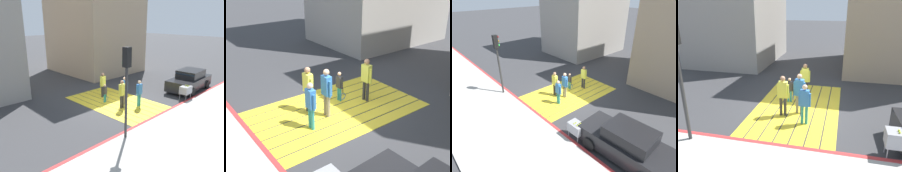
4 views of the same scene
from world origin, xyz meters
The scene contains 9 objects.
ground_plane centered at (0.00, 0.00, 0.00)m, with size 120.00×120.00×0.00m, color #38383A.
crosswalk_stripes centered at (0.00, 0.00, 0.01)m, with size 6.40×3.80×0.01m.
curb_painted centered at (-3.25, 0.00, 0.07)m, with size 0.16×40.00×0.13m, color #BC3333.
tennis_ball_cart centered at (-2.90, -3.76, 0.70)m, with size 0.56×0.80×1.02m.
pedestrian_adult_lead centered at (-1.43, -0.57, 0.98)m, with size 0.22×0.49×1.68m.
pedestrian_adult_trailing centered at (-0.91, 0.44, 1.04)m, with size 0.24×0.52×1.78m.
pedestrian_adult_side centered at (1.42, -0.10, 1.02)m, with size 0.26×0.51×1.76m.
pedestrian_teen_behind centered at (-0.54, -0.19, 1.06)m, with size 0.24×0.53×1.81m.
pedestrian_child_with_racket centered at (0.56, 0.50, 0.69)m, with size 0.28×0.38×1.24m.
Camera 4 is at (-9.45, -1.91, 4.55)m, focal length 36.40 mm.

